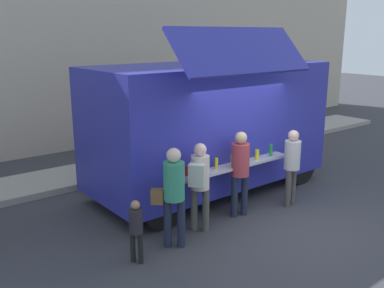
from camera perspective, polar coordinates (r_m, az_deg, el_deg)
The scene contains 8 objects.
ground_plane at distance 8.70m, azimuth 10.00°, elevation -9.74°, with size 60.00×60.00×0.00m, color #38383D.
food_truck_main at distance 9.67m, azimuth 2.39°, elevation 2.74°, with size 5.45×3.12×3.64m.
trash_bin at distance 14.15m, azimuth 8.20°, elevation 1.63°, with size 0.60×0.60×0.89m, color #2D653B.
customer_front_ordering at distance 8.43m, azimuth 6.38°, elevation -2.96°, with size 0.35×0.35×1.71m.
customer_mid_with_backpack at distance 7.73m, azimuth 1.00°, elevation -4.59°, with size 0.52×0.49×1.65m.
customer_rear_waiting at distance 7.16m, azimuth -2.51°, elevation -6.00°, with size 0.52×0.48×1.74m.
customer_extra_browsing at distance 9.17m, azimuth 13.05°, elevation -2.19°, with size 0.33×0.33×1.62m.
child_near_queue at distance 6.87m, azimuth -7.40°, elevation -10.68°, with size 0.21×0.21×1.05m.
Camera 1 is at (-5.97, -5.26, 3.51)m, focal length 40.45 mm.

